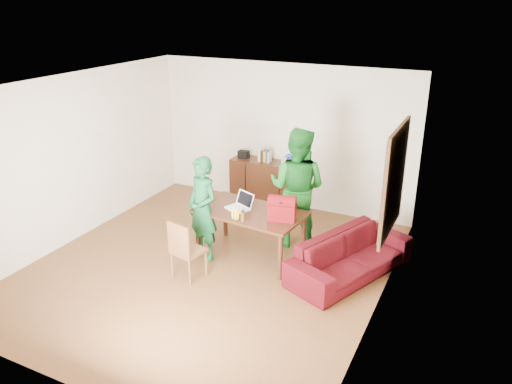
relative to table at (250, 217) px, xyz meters
The scene contains 10 objects.
room 0.88m from the table, 129.94° to the right, with size 5.20×5.70×2.90m.
table is the anchor object (origin of this frame).
chair 1.16m from the table, 118.52° to the right, with size 0.48×0.46×0.90m.
person_near 0.73m from the table, 150.35° to the right, with size 0.59×0.39×1.63m, color #115027.
person_far 0.90m from the table, 55.49° to the left, with size 0.95×0.74×1.95m, color #16651D.
laptop 0.25m from the table, behind, with size 0.41×0.36×0.24m.
bananas 0.40m from the table, 98.84° to the right, with size 0.17×0.10×0.06m, color gold, non-canonical shape.
bottle 0.43m from the table, 79.30° to the right, with size 0.06×0.06×0.18m, color #513612.
red_bag 0.61m from the table, ahead, with size 0.40×0.23×0.29m, color #670C06.
sofa 1.60m from the table, ahead, with size 2.02×0.79×0.59m, color #3A0714.
Camera 1 is at (3.50, -5.59, 3.83)m, focal length 35.00 mm.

